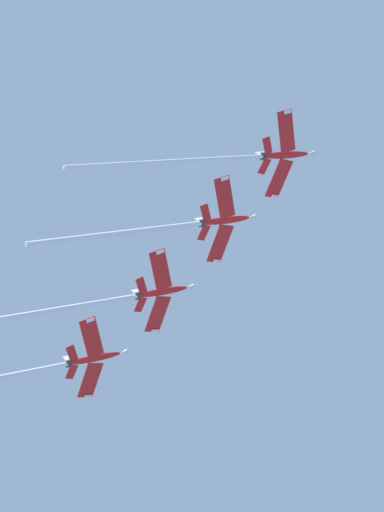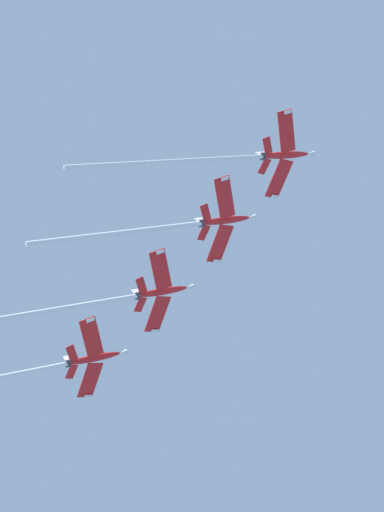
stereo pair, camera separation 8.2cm
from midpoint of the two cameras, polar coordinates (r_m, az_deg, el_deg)
name	(u,v)px [view 1 (the left image)]	position (r m, az deg, el deg)	size (l,w,h in m)	color
jet_lead	(242,157)	(162.54, 3.71, 7.25)	(50.66, 19.89, 27.53)	red
jet_second	(178,226)	(159.70, -1.02, 2.22)	(45.38, 19.97, 24.22)	red
jet_third	(106,301)	(160.41, -6.36, -3.31)	(51.71, 19.97, 28.18)	red
jet_fourth	(55,366)	(164.35, -10.02, -7.97)	(42.93, 19.96, 23.57)	red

